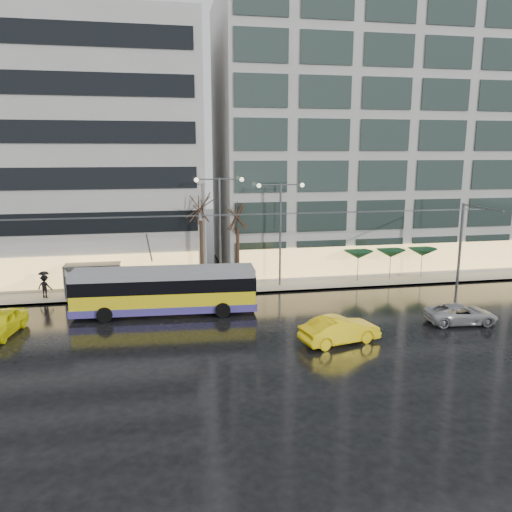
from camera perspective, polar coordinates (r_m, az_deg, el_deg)
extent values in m
plane|color=black|center=(30.99, -5.42, -9.36)|extent=(140.00, 140.00, 0.00)
cube|color=gray|center=(44.44, -4.52, -2.66)|extent=(80.00, 10.00, 0.15)
cube|color=slate|center=(39.70, -3.75, -4.42)|extent=(80.00, 0.10, 0.15)
cube|color=#A3A19C|center=(49.68, -26.92, 10.56)|extent=(34.00, 14.00, 22.00)
cube|color=#A3A19C|center=(52.41, 13.94, 13.12)|extent=(32.00, 14.00, 25.00)
cube|color=yellow|center=(35.57, -10.34, -4.83)|extent=(12.58, 3.29, 1.56)
cube|color=#453A93|center=(35.72, -10.31, -5.63)|extent=(12.63, 3.33, 0.52)
cube|color=black|center=(35.26, -10.41, -3.06)|extent=(12.61, 3.31, 0.93)
cube|color=gray|center=(35.08, -10.45, -1.91)|extent=(12.58, 3.29, 0.52)
cube|color=black|center=(35.50, -0.25, -3.01)|extent=(0.20, 2.39, 1.35)
cube|color=black|center=(36.20, -20.36, -3.48)|extent=(0.20, 2.39, 1.35)
cylinder|color=black|center=(36.97, -4.07, -4.94)|extent=(1.06, 0.42, 1.04)
cylinder|color=black|center=(34.50, -3.82, -6.18)|extent=(1.06, 0.42, 1.04)
cylinder|color=black|center=(37.39, -16.28, -5.21)|extent=(1.06, 0.42, 1.04)
cylinder|color=black|center=(34.95, -16.92, -6.45)|extent=(1.06, 0.42, 1.04)
cylinder|color=#595B60|center=(35.80, -12.13, 0.77)|extent=(0.28, 3.86, 2.73)
cylinder|color=#595B60|center=(36.31, -12.06, 0.92)|extent=(0.28, 3.86, 2.73)
cylinder|color=#595B60|center=(45.25, 22.31, 1.19)|extent=(0.24, 0.24, 7.00)
cube|color=#595B60|center=(42.74, 24.46, 5.04)|extent=(0.10, 5.00, 0.10)
cylinder|color=#595B60|center=(34.99, -4.87, 4.61)|extent=(42.00, 0.04, 0.04)
cylinder|color=#595B60|center=(35.49, -4.95, 4.71)|extent=(42.00, 0.04, 0.04)
cube|color=#595B60|center=(40.60, -18.20, -0.95)|extent=(4.20, 1.60, 0.12)
cube|color=silver|center=(41.56, -17.97, -2.42)|extent=(4.00, 0.05, 2.20)
cube|color=white|center=(41.22, -20.92, -2.75)|extent=(0.10, 1.40, 2.20)
cylinder|color=#595B60|center=(40.54, -21.02, -2.99)|extent=(0.10, 0.10, 2.40)
cylinder|color=#595B60|center=(41.87, -20.69, -2.51)|extent=(0.10, 0.10, 2.40)
cylinder|color=#595B60|center=(39.99, -15.37, -2.82)|extent=(0.10, 0.10, 2.40)
cylinder|color=#595B60|center=(41.34, -15.22, -2.33)|extent=(0.10, 0.10, 2.40)
cylinder|color=#595B60|center=(40.38, -4.14, 2.51)|extent=(0.18, 0.18, 9.00)
cylinder|color=#595B60|center=(39.81, -5.53, 8.73)|extent=(1.80, 0.10, 0.10)
cylinder|color=#595B60|center=(40.01, -2.93, 8.78)|extent=(1.80, 0.10, 0.10)
sphere|color=#FFF2CC|center=(39.74, -6.84, 8.62)|extent=(0.36, 0.36, 0.36)
sphere|color=#FFF2CC|center=(40.14, -1.65, 8.73)|extent=(0.36, 0.36, 0.36)
cylinder|color=#595B60|center=(41.27, 2.79, 2.38)|extent=(0.18, 0.18, 8.50)
cylinder|color=#595B60|center=(40.59, 1.60, 8.13)|extent=(1.80, 0.10, 0.10)
cylinder|color=#595B60|center=(41.01, 4.08, 8.14)|extent=(1.80, 0.10, 0.10)
sphere|color=#FFF2CC|center=(40.42, 0.34, 8.05)|extent=(0.36, 0.36, 0.36)
sphere|color=#FFF2CC|center=(41.25, 5.30, 8.08)|extent=(0.36, 0.36, 0.36)
cylinder|color=black|center=(40.75, -6.23, 0.13)|extent=(0.28, 0.28, 5.60)
cylinder|color=black|center=(41.34, -2.09, -0.14)|extent=(0.28, 0.28, 4.90)
cylinder|color=#595B60|center=(44.19, 11.55, -1.38)|extent=(0.06, 0.06, 2.20)
cone|color=#103D21|center=(43.94, 11.62, 0.15)|extent=(2.50, 2.50, 0.70)
cylinder|color=#595B60|center=(45.40, 15.07, -1.20)|extent=(0.06, 0.06, 2.20)
cone|color=#103D21|center=(45.15, 15.15, 0.29)|extent=(2.50, 2.50, 0.70)
cylinder|color=#595B60|center=(46.76, 18.39, -1.02)|extent=(0.06, 0.06, 2.20)
cone|color=#103D21|center=(46.52, 18.48, 0.42)|extent=(2.50, 2.50, 0.70)
imported|color=#FFF90D|center=(34.90, -27.13, -6.87)|extent=(2.57, 4.76, 1.54)
imported|color=yellow|center=(30.35, 9.56, -8.34)|extent=(5.11, 2.77, 1.60)
imported|color=#A0A0A4|center=(35.93, 22.36, -6.13)|extent=(4.84, 2.58, 1.30)
imported|color=black|center=(39.57, -12.87, -3.34)|extent=(0.64, 0.42, 1.73)
imported|color=#EC4E85|center=(39.35, -12.92, -2.10)|extent=(0.97, 0.99, 0.88)
imported|color=black|center=(40.64, -12.57, -3.00)|extent=(0.81, 0.63, 1.63)
imported|color=black|center=(41.63, -22.99, -3.21)|extent=(1.31, 1.00, 1.78)
imported|color=black|center=(41.43, -23.08, -2.06)|extent=(1.04, 1.04, 0.72)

